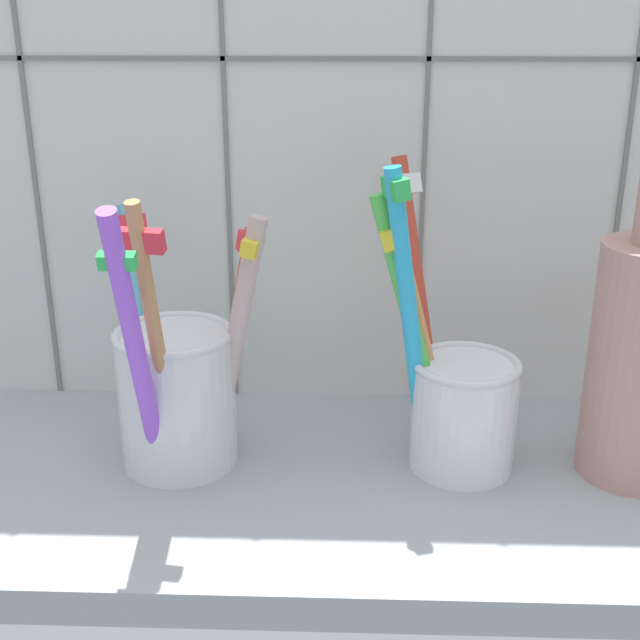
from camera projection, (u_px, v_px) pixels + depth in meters
The scene contains 4 objects.
counter_slab at pixel (319, 489), 49.06cm from camera, with size 64.00×22.00×2.00cm, color #9EA3A8.
tile_wall_back at pixel (326, 99), 52.76cm from camera, with size 64.00×2.20×45.00cm.
toothbrush_cup_left at pixel (178, 386), 48.39cm from camera, with size 10.89×14.85×17.44cm.
toothbrush_cup_right at pixel (454, 392), 48.36cm from camera, with size 9.11×10.36×18.25cm.
Camera 1 is at (1.55, -42.39, 27.65)cm, focal length 46.09 mm.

